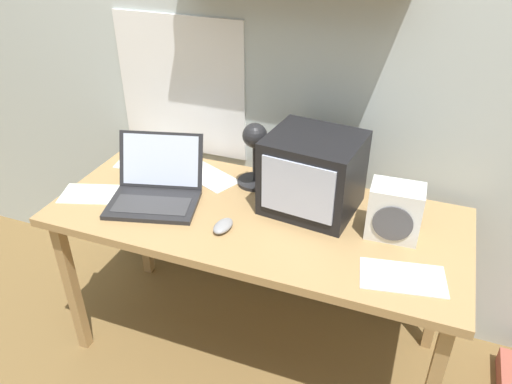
{
  "coord_description": "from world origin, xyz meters",
  "views": [
    {
      "loc": [
        0.58,
        -1.52,
        1.85
      ],
      "look_at": [
        0.0,
        0.0,
        0.85
      ],
      "focal_mm": 35.0,
      "sensor_mm": 36.0,
      "label": 1
    }
  ],
  "objects_px": {
    "space_heater": "(395,212)",
    "computer_mouse": "(223,226)",
    "juice_glass": "(182,155)",
    "crt_monitor": "(313,173)",
    "printed_handout": "(144,161)",
    "corner_desk": "(256,227)",
    "loose_paper_near_monitor": "(91,194)",
    "open_notebook": "(208,176)",
    "loose_paper_near_laptop": "(403,277)",
    "desk_lamp": "(255,148)",
    "laptop": "(156,185)"
  },
  "relations": [
    {
      "from": "juice_glass",
      "to": "computer_mouse",
      "type": "distance_m",
      "value": 0.53
    },
    {
      "from": "laptop",
      "to": "desk_lamp",
      "type": "xyz_separation_m",
      "value": [
        0.35,
        0.21,
        0.13
      ]
    },
    {
      "from": "laptop",
      "to": "desk_lamp",
      "type": "bearing_deg",
      "value": 16.11
    },
    {
      "from": "computer_mouse",
      "to": "loose_paper_near_monitor",
      "type": "relative_size",
      "value": 0.4
    },
    {
      "from": "printed_handout",
      "to": "open_notebook",
      "type": "height_order",
      "value": "same"
    },
    {
      "from": "space_heater",
      "to": "juice_glass",
      "type": "bearing_deg",
      "value": 166.64
    },
    {
      "from": "laptop",
      "to": "computer_mouse",
      "type": "xyz_separation_m",
      "value": [
        0.35,
        -0.11,
        -0.04
      ]
    },
    {
      "from": "loose_paper_near_monitor",
      "to": "printed_handout",
      "type": "height_order",
      "value": "same"
    },
    {
      "from": "computer_mouse",
      "to": "printed_handout",
      "type": "height_order",
      "value": "computer_mouse"
    },
    {
      "from": "juice_glass",
      "to": "space_heater",
      "type": "relative_size",
      "value": 0.68
    },
    {
      "from": "printed_handout",
      "to": "open_notebook",
      "type": "bearing_deg",
      "value": -4.0
    },
    {
      "from": "laptop",
      "to": "loose_paper_near_laptop",
      "type": "xyz_separation_m",
      "value": [
        1.01,
        -0.15,
        -0.06
      ]
    },
    {
      "from": "corner_desk",
      "to": "loose_paper_near_monitor",
      "type": "bearing_deg",
      "value": -170.86
    },
    {
      "from": "juice_glass",
      "to": "open_notebook",
      "type": "height_order",
      "value": "juice_glass"
    },
    {
      "from": "loose_paper_near_laptop",
      "to": "printed_handout",
      "type": "xyz_separation_m",
      "value": [
        -1.24,
        0.4,
        0.0
      ]
    },
    {
      "from": "space_heater",
      "to": "printed_handout",
      "type": "bearing_deg",
      "value": 168.96
    },
    {
      "from": "corner_desk",
      "to": "crt_monitor",
      "type": "bearing_deg",
      "value": 34.01
    },
    {
      "from": "space_heater",
      "to": "loose_paper_near_monitor",
      "type": "bearing_deg",
      "value": -174.95
    },
    {
      "from": "space_heater",
      "to": "loose_paper_near_laptop",
      "type": "xyz_separation_m",
      "value": [
        0.07,
        -0.23,
        -0.1
      ]
    },
    {
      "from": "space_heater",
      "to": "loose_paper_near_laptop",
      "type": "bearing_deg",
      "value": -75.44
    },
    {
      "from": "crt_monitor",
      "to": "laptop",
      "type": "relative_size",
      "value": 0.89
    },
    {
      "from": "desk_lamp",
      "to": "loose_paper_near_monitor",
      "type": "relative_size",
      "value": 1.1
    },
    {
      "from": "crt_monitor",
      "to": "juice_glass",
      "type": "distance_m",
      "value": 0.65
    },
    {
      "from": "corner_desk",
      "to": "juice_glass",
      "type": "relative_size",
      "value": 11.74
    },
    {
      "from": "crt_monitor",
      "to": "computer_mouse",
      "type": "height_order",
      "value": "crt_monitor"
    },
    {
      "from": "space_heater",
      "to": "open_notebook",
      "type": "bearing_deg",
      "value": 167.08
    },
    {
      "from": "crt_monitor",
      "to": "juice_glass",
      "type": "bearing_deg",
      "value": 177.03
    },
    {
      "from": "laptop",
      "to": "desk_lamp",
      "type": "height_order",
      "value": "desk_lamp"
    },
    {
      "from": "crt_monitor",
      "to": "desk_lamp",
      "type": "distance_m",
      "value": 0.27
    },
    {
      "from": "space_heater",
      "to": "computer_mouse",
      "type": "distance_m",
      "value": 0.63
    },
    {
      "from": "computer_mouse",
      "to": "loose_paper_near_monitor",
      "type": "bearing_deg",
      "value": 177.13
    },
    {
      "from": "crt_monitor",
      "to": "printed_handout",
      "type": "xyz_separation_m",
      "value": [
        -0.84,
        0.1,
        -0.15
      ]
    },
    {
      "from": "juice_glass",
      "to": "open_notebook",
      "type": "bearing_deg",
      "value": -13.32
    },
    {
      "from": "loose_paper_near_monitor",
      "to": "printed_handout",
      "type": "distance_m",
      "value": 0.34
    },
    {
      "from": "open_notebook",
      "to": "space_heater",
      "type": "bearing_deg",
      "value": -10.39
    },
    {
      "from": "juice_glass",
      "to": "space_heater",
      "type": "distance_m",
      "value": 0.98
    },
    {
      "from": "corner_desk",
      "to": "computer_mouse",
      "type": "relative_size",
      "value": 14.68
    },
    {
      "from": "corner_desk",
      "to": "computer_mouse",
      "type": "bearing_deg",
      "value": -118.53
    },
    {
      "from": "loose_paper_near_laptop",
      "to": "desk_lamp",
      "type": "bearing_deg",
      "value": 151.51
    },
    {
      "from": "laptop",
      "to": "open_notebook",
      "type": "distance_m",
      "value": 0.27
    },
    {
      "from": "juice_glass",
      "to": "computer_mouse",
      "type": "relative_size",
      "value": 1.25
    },
    {
      "from": "loose_paper_near_monitor",
      "to": "space_heater",
      "type": "bearing_deg",
      "value": 7.58
    },
    {
      "from": "corner_desk",
      "to": "desk_lamp",
      "type": "xyz_separation_m",
      "value": [
        -0.07,
        0.18,
        0.26
      ]
    },
    {
      "from": "corner_desk",
      "to": "loose_paper_near_monitor",
      "type": "height_order",
      "value": "loose_paper_near_monitor"
    },
    {
      "from": "juice_glass",
      "to": "loose_paper_near_laptop",
      "type": "height_order",
      "value": "juice_glass"
    },
    {
      "from": "space_heater",
      "to": "loose_paper_near_laptop",
      "type": "relative_size",
      "value": 0.68
    },
    {
      "from": "loose_paper_near_monitor",
      "to": "desk_lamp",
      "type": "bearing_deg",
      "value": 24.95
    },
    {
      "from": "juice_glass",
      "to": "space_heater",
      "type": "xyz_separation_m",
      "value": [
        0.96,
        -0.18,
        0.04
      ]
    },
    {
      "from": "corner_desk",
      "to": "open_notebook",
      "type": "relative_size",
      "value": 5.16
    },
    {
      "from": "computer_mouse",
      "to": "loose_paper_near_laptop",
      "type": "distance_m",
      "value": 0.67
    }
  ]
}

